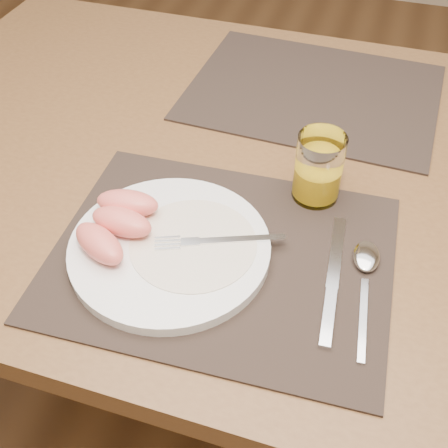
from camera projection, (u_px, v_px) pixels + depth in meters
ground at (252, 391)px, 1.43m from camera, size 5.00×5.00×0.00m
table at (266, 199)px, 0.96m from camera, size 1.40×0.90×0.75m
placemat_near at (222, 256)px, 0.75m from camera, size 0.46×0.37×0.00m
placemat_far at (313, 92)px, 1.04m from camera, size 0.46×0.37×0.00m
plate at (170, 248)px, 0.75m from camera, size 0.27×0.27×0.02m
plate_dressing at (193, 243)px, 0.75m from camera, size 0.17×0.17×0.00m
fork at (208, 241)px, 0.75m from camera, size 0.17×0.08×0.00m
knife at (332, 288)px, 0.71m from camera, size 0.03×0.22×0.01m
spoon at (366, 265)px, 0.73m from camera, size 0.04×0.19×0.01m
juice_glass at (318, 171)px, 0.81m from camera, size 0.07×0.07×0.10m
grapefruit_wedges at (117, 222)px, 0.75m from camera, size 0.10×0.15×0.04m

